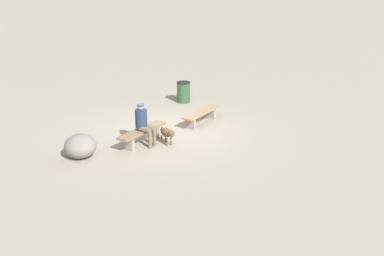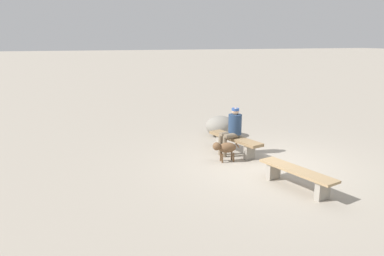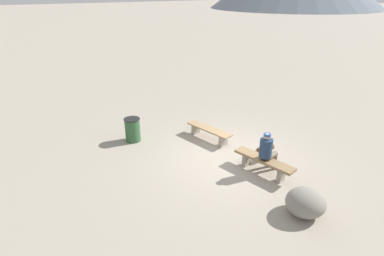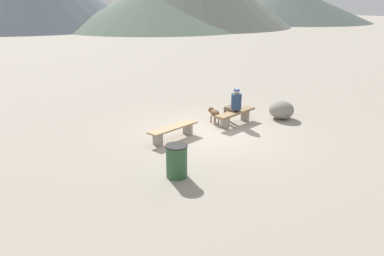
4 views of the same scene
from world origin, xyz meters
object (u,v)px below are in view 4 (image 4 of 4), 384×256
object	(u,v)px
trash_bin	(177,161)
boulder	(281,110)
dog	(214,113)
seated_person	(234,103)
bench_right	(235,115)
bench_left	(173,130)

from	to	relation	value
trash_bin	boulder	distance (m)	6.12
dog	trash_bin	size ratio (longest dim) A/B	0.86
seated_person	trash_bin	size ratio (longest dim) A/B	1.54
trash_bin	bench_right	bearing A→B (deg)	32.31
bench_left	bench_right	xyz separation A→B (m)	(2.62, 0.14, 0.05)
trash_bin	boulder	size ratio (longest dim) A/B	0.88
dog	trash_bin	bearing A→B (deg)	138.53
seated_person	trash_bin	xyz separation A→B (m)	(-3.90, -2.55, -0.33)
bench_right	bench_left	bearing A→B (deg)	169.33
bench_left	bench_right	world-z (taller)	bench_right
trash_bin	bench_left	bearing A→B (deg)	61.18
seated_person	dog	size ratio (longest dim) A/B	1.78
seated_person	bench_right	bearing A→B (deg)	-102.60
bench_left	seated_person	size ratio (longest dim) A/B	1.46
trash_bin	boulder	bearing A→B (deg)	19.80
bench_left	trash_bin	bearing A→B (deg)	-132.46
dog	boulder	world-z (taller)	boulder
seated_person	dog	distance (m)	0.79
seated_person	trash_bin	bearing A→B (deg)	-159.01
seated_person	bench_left	bearing A→B (deg)	172.59
bench_left	boulder	size ratio (longest dim) A/B	1.97
seated_person	dog	bearing A→B (deg)	127.14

